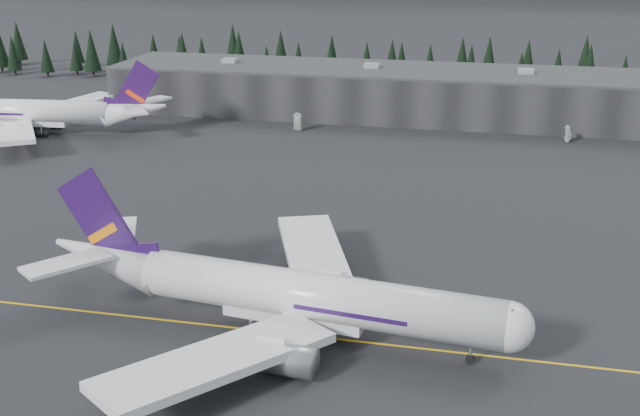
% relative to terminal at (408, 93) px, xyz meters
% --- Properties ---
extents(ground, '(1400.00, 1400.00, 0.00)m').
position_rel_terminal_xyz_m(ground, '(0.00, -125.00, -6.30)').
color(ground, black).
rests_on(ground, ground).
extents(taxiline, '(400.00, 0.40, 0.02)m').
position_rel_terminal_xyz_m(taxiline, '(0.00, -127.00, -6.29)').
color(taxiline, gold).
rests_on(taxiline, ground).
extents(terminal, '(160.00, 30.00, 12.60)m').
position_rel_terminal_xyz_m(terminal, '(0.00, 0.00, 0.00)').
color(terminal, black).
rests_on(terminal, ground).
extents(treeline, '(360.00, 20.00, 15.00)m').
position_rel_terminal_xyz_m(treeline, '(0.00, 37.00, 1.20)').
color(treeline, black).
rests_on(treeline, ground).
extents(jet_main, '(63.29, 58.13, 18.64)m').
position_rel_terminal_xyz_m(jet_main, '(-0.74, -126.31, -1.04)').
color(jet_main, silver).
rests_on(jet_main, ground).
extents(jet_parked, '(62.42, 57.36, 18.38)m').
position_rel_terminal_xyz_m(jet_parked, '(-84.96, -39.64, -1.12)').
color(jet_parked, white).
rests_on(jet_parked, ground).
extents(gse_vehicle_a, '(2.97, 4.93, 1.28)m').
position_rel_terminal_xyz_m(gse_vehicle_a, '(-24.49, -23.34, -5.66)').
color(gse_vehicle_a, silver).
rests_on(gse_vehicle_a, ground).
extents(gse_vehicle_b, '(4.49, 2.86, 1.42)m').
position_rel_terminal_xyz_m(gse_vehicle_b, '(40.42, -20.35, -5.59)').
color(gse_vehicle_b, silver).
rests_on(gse_vehicle_b, ground).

